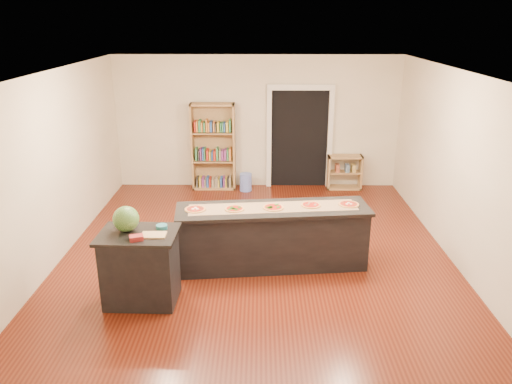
{
  "coord_description": "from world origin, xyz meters",
  "views": [
    {
      "loc": [
        0.06,
        -6.97,
        3.54
      ],
      "look_at": [
        0.0,
        0.2,
        1.0
      ],
      "focal_mm": 35.0,
      "sensor_mm": 36.0,
      "label": 1
    }
  ],
  "objects_px": {
    "bookshelf": "(213,147)",
    "waste_bin": "(246,182)",
    "kitchen_island": "(273,237)",
    "low_shelf": "(344,172)",
    "watermelon": "(126,219)",
    "side_counter": "(141,267)"
  },
  "relations": [
    {
      "from": "low_shelf",
      "to": "watermelon",
      "type": "height_order",
      "value": "watermelon"
    },
    {
      "from": "kitchen_island",
      "to": "watermelon",
      "type": "relative_size",
      "value": 8.53
    },
    {
      "from": "kitchen_island",
      "to": "waste_bin",
      "type": "bearing_deg",
      "value": 92.45
    },
    {
      "from": "kitchen_island",
      "to": "low_shelf",
      "type": "bearing_deg",
      "value": 59.56
    },
    {
      "from": "kitchen_island",
      "to": "low_shelf",
      "type": "distance_m",
      "value": 3.91
    },
    {
      "from": "bookshelf",
      "to": "waste_bin",
      "type": "height_order",
      "value": "bookshelf"
    },
    {
      "from": "kitchen_island",
      "to": "waste_bin",
      "type": "xyz_separation_m",
      "value": [
        -0.5,
        3.39,
        -0.28
      ]
    },
    {
      "from": "waste_bin",
      "to": "side_counter",
      "type": "bearing_deg",
      "value": -105.61
    },
    {
      "from": "watermelon",
      "to": "bookshelf",
      "type": "bearing_deg",
      "value": 81.26
    },
    {
      "from": "side_counter",
      "to": "watermelon",
      "type": "relative_size",
      "value": 2.99
    },
    {
      "from": "low_shelf",
      "to": "watermelon",
      "type": "xyz_separation_m",
      "value": [
        -3.5,
        -4.5,
        0.77
      ]
    },
    {
      "from": "side_counter",
      "to": "low_shelf",
      "type": "height_order",
      "value": "side_counter"
    },
    {
      "from": "bookshelf",
      "to": "watermelon",
      "type": "relative_size",
      "value": 5.61
    },
    {
      "from": "side_counter",
      "to": "waste_bin",
      "type": "xyz_separation_m",
      "value": [
        1.23,
        4.39,
        -0.3
      ]
    },
    {
      "from": "bookshelf",
      "to": "low_shelf",
      "type": "relative_size",
      "value": 2.51
    },
    {
      "from": "bookshelf",
      "to": "waste_bin",
      "type": "distance_m",
      "value": 1.02
    },
    {
      "from": "kitchen_island",
      "to": "bookshelf",
      "type": "bearing_deg",
      "value": 102.55
    },
    {
      "from": "bookshelf",
      "to": "waste_bin",
      "type": "xyz_separation_m",
      "value": [
        0.69,
        -0.16,
        -0.73
      ]
    },
    {
      "from": "kitchen_island",
      "to": "low_shelf",
      "type": "xyz_separation_m",
      "value": [
        1.62,
        3.55,
        -0.1
      ]
    },
    {
      "from": "bookshelf",
      "to": "watermelon",
      "type": "distance_m",
      "value": 4.55
    },
    {
      "from": "low_shelf",
      "to": "watermelon",
      "type": "relative_size",
      "value": 2.23
    },
    {
      "from": "kitchen_island",
      "to": "waste_bin",
      "type": "distance_m",
      "value": 3.43
    }
  ]
}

